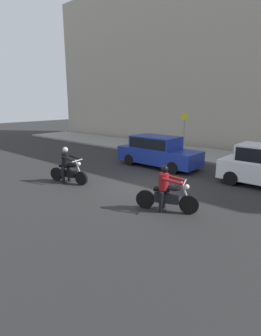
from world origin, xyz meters
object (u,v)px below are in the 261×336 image
object	(u,v)px
motorcycle_with_rider_black_leather	(68,168)
street_sign_post	(184,129)
motorcycle_with_rider_crimson	(166,193)
parked_sedan_cobalt_blue	(157,151)

from	to	relation	value
motorcycle_with_rider_black_leather	street_sign_post	size ratio (longest dim) A/B	0.76
motorcycle_with_rider_crimson	street_sign_post	world-z (taller)	street_sign_post
parked_sedan_cobalt_blue	street_sign_post	size ratio (longest dim) A/B	1.76
motorcycle_with_rider_crimson	motorcycle_with_rider_black_leather	bearing A→B (deg)	-177.61
motorcycle_with_rider_black_leather	street_sign_post	bearing A→B (deg)	87.49
street_sign_post	motorcycle_with_rider_crimson	bearing A→B (deg)	-62.84
motorcycle_with_rider_black_leather	street_sign_post	distance (m)	9.56
street_sign_post	parked_sedan_cobalt_blue	bearing A→B (deg)	-79.16
motorcycle_with_rider_crimson	street_sign_post	xyz separation A→B (m)	(-4.76, 9.27, 1.12)
motorcycle_with_rider_black_leather	parked_sedan_cobalt_blue	xyz separation A→B (m)	(1.23, 5.22, 0.22)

